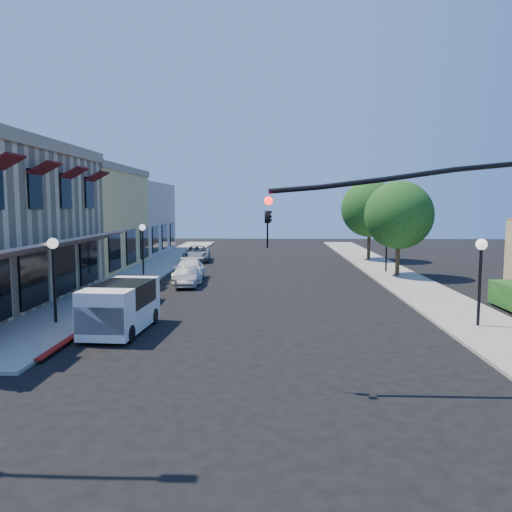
{
  "coord_description": "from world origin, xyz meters",
  "views": [
    {
      "loc": [
        0.28,
        -11.68,
        4.91
      ],
      "look_at": [
        -0.41,
        10.56,
        2.6
      ],
      "focal_mm": 35.0,
      "sensor_mm": 36.0,
      "label": 1
    }
  ],
  "objects_px": {
    "lamppost_right_far": "(387,235)",
    "parked_car_d": "(197,254)",
    "parked_car_c": "(189,271)",
    "street_tree_a": "(399,215)",
    "parked_car_a": "(138,293)",
    "lamppost_right_near": "(481,260)",
    "lamppost_left_near": "(53,259)",
    "white_van": "(121,304)",
    "parked_car_b": "(187,276)",
    "street_tree_b": "(370,209)",
    "signal_mast_arm": "(485,236)",
    "lamppost_left_far": "(143,236)"
  },
  "relations": [
    {
      "from": "lamppost_right_far",
      "to": "parked_car_d",
      "type": "height_order",
      "value": "lamppost_right_far"
    },
    {
      "from": "parked_car_c",
      "to": "street_tree_a",
      "type": "bearing_deg",
      "value": 4.28
    },
    {
      "from": "parked_car_d",
      "to": "lamppost_right_far",
      "type": "bearing_deg",
      "value": -31.26
    },
    {
      "from": "street_tree_a",
      "to": "parked_car_a",
      "type": "bearing_deg",
      "value": -146.31
    },
    {
      "from": "lamppost_right_near",
      "to": "parked_car_c",
      "type": "bearing_deg",
      "value": 138.38
    },
    {
      "from": "lamppost_left_near",
      "to": "parked_car_d",
      "type": "relative_size",
      "value": 0.74
    },
    {
      "from": "street_tree_a",
      "to": "white_van",
      "type": "bearing_deg",
      "value": -133.62
    },
    {
      "from": "parked_car_a",
      "to": "parked_car_b",
      "type": "distance_m",
      "value": 6.05
    },
    {
      "from": "white_van",
      "to": "street_tree_b",
      "type": "bearing_deg",
      "value": 60.24
    },
    {
      "from": "signal_mast_arm",
      "to": "lamppost_right_far",
      "type": "bearing_deg",
      "value": 83.3
    },
    {
      "from": "street_tree_a",
      "to": "lamppost_right_far",
      "type": "relative_size",
      "value": 1.82
    },
    {
      "from": "parked_car_a",
      "to": "lamppost_right_near",
      "type": "bearing_deg",
      "value": -15.9
    },
    {
      "from": "lamppost_right_near",
      "to": "lamppost_right_far",
      "type": "height_order",
      "value": "same"
    },
    {
      "from": "signal_mast_arm",
      "to": "lamppost_right_far",
      "type": "height_order",
      "value": "signal_mast_arm"
    },
    {
      "from": "street_tree_b",
      "to": "white_van",
      "type": "distance_m",
      "value": 29.02
    },
    {
      "from": "street_tree_b",
      "to": "lamppost_left_near",
      "type": "height_order",
      "value": "street_tree_b"
    },
    {
      "from": "street_tree_b",
      "to": "parked_car_c",
      "type": "bearing_deg",
      "value": -139.0
    },
    {
      "from": "parked_car_c",
      "to": "parked_car_d",
      "type": "relative_size",
      "value": 0.95
    },
    {
      "from": "parked_car_b",
      "to": "parked_car_d",
      "type": "bearing_deg",
      "value": 89.24
    },
    {
      "from": "parked_car_c",
      "to": "lamppost_right_near",
      "type": "bearing_deg",
      "value": -45.59
    },
    {
      "from": "lamppost_right_far",
      "to": "white_van",
      "type": "height_order",
      "value": "lamppost_right_far"
    },
    {
      "from": "lamppost_right_near",
      "to": "white_van",
      "type": "height_order",
      "value": "lamppost_right_near"
    },
    {
      "from": "street_tree_b",
      "to": "lamppost_right_far",
      "type": "bearing_deg",
      "value": -92.15
    },
    {
      "from": "street_tree_b",
      "to": "lamppost_right_near",
      "type": "relative_size",
      "value": 1.97
    },
    {
      "from": "street_tree_a",
      "to": "parked_car_b",
      "type": "distance_m",
      "value": 14.66
    },
    {
      "from": "lamppost_right_far",
      "to": "signal_mast_arm",
      "type": "bearing_deg",
      "value": -96.7
    },
    {
      "from": "lamppost_right_near",
      "to": "parked_car_b",
      "type": "height_order",
      "value": "lamppost_right_near"
    },
    {
      "from": "street_tree_b",
      "to": "signal_mast_arm",
      "type": "xyz_separation_m",
      "value": [
        -2.94,
        -30.5,
        -0.46
      ]
    },
    {
      "from": "signal_mast_arm",
      "to": "parked_car_d",
      "type": "bearing_deg",
      "value": 112.13
    },
    {
      "from": "street_tree_b",
      "to": "lamppost_left_far",
      "type": "relative_size",
      "value": 1.97
    },
    {
      "from": "signal_mast_arm",
      "to": "white_van",
      "type": "bearing_deg",
      "value": 154.19
    },
    {
      "from": "lamppost_right_far",
      "to": "white_van",
      "type": "bearing_deg",
      "value": -129.46
    },
    {
      "from": "parked_car_c",
      "to": "parked_car_a",
      "type": "bearing_deg",
      "value": -102.46
    },
    {
      "from": "parked_car_d",
      "to": "white_van",
      "type": "bearing_deg",
      "value": -93.67
    },
    {
      "from": "lamppost_left_near",
      "to": "white_van",
      "type": "bearing_deg",
      "value": -18.64
    },
    {
      "from": "signal_mast_arm",
      "to": "parked_car_a",
      "type": "distance_m",
      "value": 16.36
    },
    {
      "from": "parked_car_a",
      "to": "white_van",
      "type": "bearing_deg",
      "value": -82.76
    },
    {
      "from": "lamppost_right_near",
      "to": "parked_car_b",
      "type": "bearing_deg",
      "value": 143.36
    },
    {
      "from": "street_tree_a",
      "to": "white_van",
      "type": "xyz_separation_m",
      "value": [
        -14.3,
        -15.01,
        -3.11
      ]
    },
    {
      "from": "lamppost_left_far",
      "to": "parked_car_b",
      "type": "relative_size",
      "value": 1.01
    },
    {
      "from": "signal_mast_arm",
      "to": "lamppost_right_far",
      "type": "relative_size",
      "value": 2.24
    },
    {
      "from": "signal_mast_arm",
      "to": "lamppost_right_near",
      "type": "bearing_deg",
      "value": 67.88
    },
    {
      "from": "parked_car_a",
      "to": "parked_car_c",
      "type": "xyz_separation_m",
      "value": [
        1.19,
        8.0,
        0.02
      ]
    },
    {
      "from": "street_tree_a",
      "to": "lamppost_left_far",
      "type": "relative_size",
      "value": 1.82
    },
    {
      "from": "lamppost_left_near",
      "to": "lamppost_right_near",
      "type": "relative_size",
      "value": 1.0
    },
    {
      "from": "lamppost_left_far",
      "to": "lamppost_right_near",
      "type": "height_order",
      "value": "same"
    },
    {
      "from": "lamppost_left_far",
      "to": "parked_car_d",
      "type": "height_order",
      "value": "lamppost_left_far"
    },
    {
      "from": "signal_mast_arm",
      "to": "lamppost_left_near",
      "type": "xyz_separation_m",
      "value": [
        -14.36,
        6.5,
        -1.35
      ]
    },
    {
      "from": "parked_car_c",
      "to": "parked_car_b",
      "type": "bearing_deg",
      "value": -88.4
    },
    {
      "from": "parked_car_b",
      "to": "lamppost_left_near",
      "type": "bearing_deg",
      "value": -117.29
    }
  ]
}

